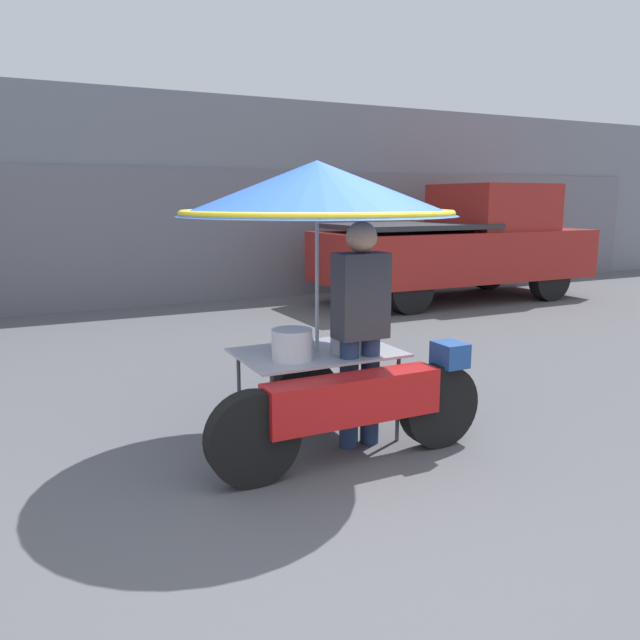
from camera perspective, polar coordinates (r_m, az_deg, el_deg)
The scene contains 5 objects.
ground_plane at distance 3.85m, azimuth 3.43°, elevation -17.16°, with size 36.00×36.00×0.00m, color #56565B.
shopfront_building at distance 11.95m, azimuth -18.54°, elevation 10.32°, with size 28.00×2.06×3.60m.
vendor_motorcycle_cart at distance 4.54m, azimuth 0.04°, elevation 9.03°, with size 2.09×2.03×2.09m.
vendor_person at distance 4.53m, azimuth 3.72°, elevation -0.23°, with size 0.38×0.22×1.67m.
pickup_truck at distance 11.64m, azimuth 12.77°, elevation 6.73°, with size 5.07×1.94×2.08m.
Camera 1 is at (-1.71, -2.94, 1.82)m, focal length 35.00 mm.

